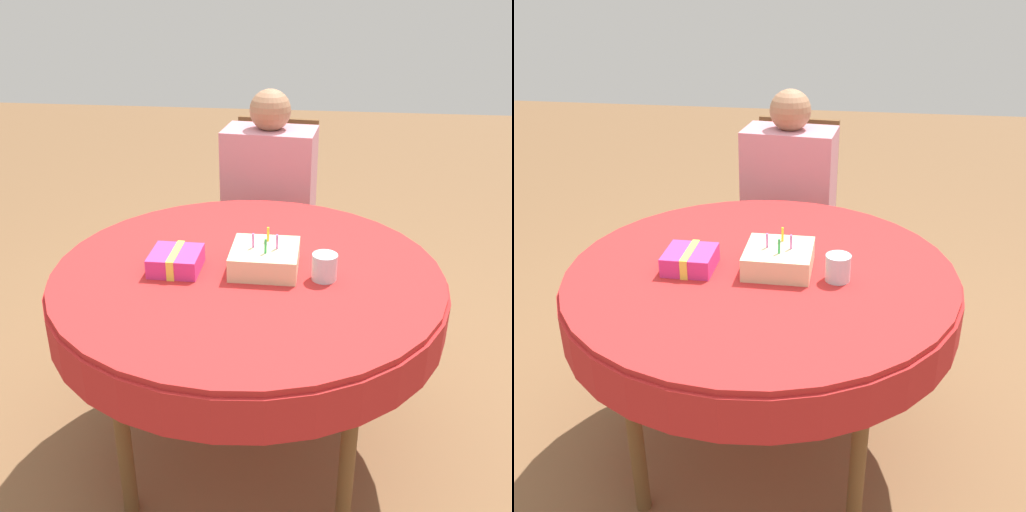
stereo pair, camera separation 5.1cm
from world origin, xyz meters
TOP-DOWN VIEW (x-y plane):
  - ground_plane at (0.00, 0.00)m, footprint 12.00×12.00m
  - dining_table at (0.00, 0.00)m, footprint 1.30×1.30m
  - chair at (-0.01, 1.02)m, footprint 0.48×0.48m
  - person at (-0.02, 0.92)m, footprint 0.44×0.37m
  - birthday_cake at (0.06, -0.00)m, footprint 0.22×0.22m
  - drinking_glass at (0.25, -0.05)m, footprint 0.08×0.08m
  - gift_box at (-0.23, -0.04)m, footprint 0.16×0.17m

SIDE VIEW (x-z plane):
  - ground_plane at x=0.00m, z-range 0.00..0.00m
  - chair at x=-0.01m, z-range 0.03..1.03m
  - dining_table at x=0.00m, z-range 0.29..1.06m
  - person at x=-0.02m, z-range 0.12..1.30m
  - gift_box at x=-0.23m, z-range 0.76..0.83m
  - birthday_cake at x=0.06m, z-range 0.74..0.86m
  - drinking_glass at x=0.25m, z-range 0.76..0.85m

